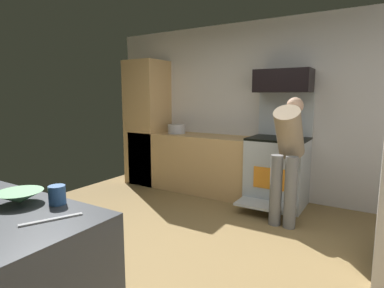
{
  "coord_description": "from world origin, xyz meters",
  "views": [
    {
      "loc": [
        1.6,
        -2.25,
        1.51
      ],
      "look_at": [
        0.04,
        0.3,
        1.05
      ],
      "focal_mm": 29.24,
      "sensor_mm": 36.0,
      "label": 1
    }
  ],
  "objects": [
    {
      "name": "mixing_bowl_small",
      "position": [
        -0.15,
        -1.3,
        0.93
      ],
      "size": [
        0.26,
        0.26,
        0.07
      ],
      "primitive_type": "cone",
      "rotation": [
        3.14,
        0.0,
        0.0
      ],
      "color": "#589260",
      "rests_on": "counter_island"
    },
    {
      "name": "lower_cabinet_run",
      "position": [
        -0.9,
        1.98,
        0.45
      ],
      "size": [
        2.4,
        0.6,
        0.9
      ],
      "primitive_type": "cube",
      "color": "tan",
      "rests_on": "ground"
    },
    {
      "name": "oven_range",
      "position": [
        0.4,
        1.97,
        0.51
      ],
      "size": [
        0.76,
        0.99,
        1.56
      ],
      "color": "#B0B9BF",
      "rests_on": "ground"
    },
    {
      "name": "ground_plane",
      "position": [
        0.0,
        0.0,
        -0.01
      ],
      "size": [
        5.2,
        4.8,
        0.02
      ],
      "primitive_type": "cube",
      "color": "olive"
    },
    {
      "name": "cabinet_column",
      "position": [
        -1.9,
        1.98,
        1.05
      ],
      "size": [
        0.6,
        0.6,
        2.1
      ],
      "primitive_type": "cube",
      "color": "tan",
      "rests_on": "ground"
    },
    {
      "name": "microwave",
      "position": [
        0.4,
        2.06,
        1.71
      ],
      "size": [
        0.74,
        0.38,
        0.31
      ],
      "primitive_type": "cube",
      "color": "black",
      "rests_on": "oven_range"
    },
    {
      "name": "stock_pot",
      "position": [
        -1.29,
        1.98,
        0.97
      ],
      "size": [
        0.29,
        0.29,
        0.15
      ],
      "primitive_type": "cylinder",
      "color": "#B4B3BA",
      "rests_on": "lower_cabinet_run"
    },
    {
      "name": "mug_coffee",
      "position": [
        0.05,
        -1.19,
        0.95
      ],
      "size": [
        0.09,
        0.09,
        0.11
      ],
      "primitive_type": "cylinder",
      "color": "#2B528B",
      "rests_on": "counter_island"
    },
    {
      "name": "knife_paring",
      "position": [
        0.24,
        -1.36,
        0.9
      ],
      "size": [
        0.15,
        0.28,
        0.01
      ],
      "primitive_type": "cube",
      "rotation": [
        0.0,
        0.0,
        4.26
      ],
      "color": "#B7BABF",
      "rests_on": "counter_island"
    },
    {
      "name": "wall_back",
      "position": [
        0.0,
        2.34,
        1.3
      ],
      "size": [
        5.2,
        0.12,
        2.6
      ],
      "primitive_type": "cube",
      "color": "silver",
      "rests_on": "ground"
    },
    {
      "name": "person_cook",
      "position": [
        0.68,
        1.39,
        0.88
      ],
      "size": [
        0.31,
        0.59,
        1.5
      ],
      "color": "slate",
      "rests_on": "ground"
    }
  ]
}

